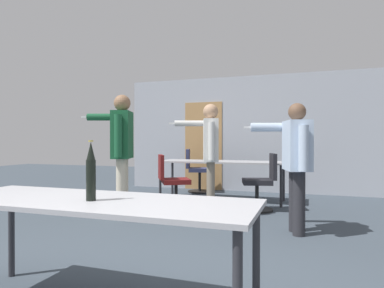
# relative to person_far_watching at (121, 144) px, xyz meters

# --- Properties ---
(back_wall) EXTENTS (5.84, 0.12, 2.61)m
(back_wall) POSITION_rel_person_far_watching_xyz_m (1.35, 3.31, 0.20)
(back_wall) COLOR #A3A8B2
(back_wall) RESTS_ON ground_plane
(conference_table_near) EXTENTS (2.17, 0.74, 0.75)m
(conference_table_near) POSITION_rel_person_far_watching_xyz_m (1.27, -2.52, -0.41)
(conference_table_near) COLOR #A8A8AD
(conference_table_near) RESTS_ON ground_plane
(conference_table_far) EXTENTS (2.39, 0.75, 0.75)m
(conference_table_far) POSITION_rel_person_far_watching_xyz_m (1.04, 1.92, -0.41)
(conference_table_far) COLOR #A8A8AD
(conference_table_far) RESTS_ON ground_plane
(person_far_watching) EXTENTS (0.94, 0.64, 1.82)m
(person_far_watching) POSITION_rel_person_far_watching_xyz_m (0.00, 0.00, 0.00)
(person_far_watching) COLOR beige
(person_far_watching) RESTS_ON ground_plane
(person_center_tall) EXTENTS (0.87, 0.68, 1.60)m
(person_center_tall) POSITION_rel_person_far_watching_xyz_m (2.47, -0.05, -0.15)
(person_center_tall) COLOR #28282D
(person_center_tall) RESTS_ON ground_plane
(person_near_casual) EXTENTS (0.86, 0.54, 1.70)m
(person_near_casual) POSITION_rel_person_far_watching_xyz_m (1.19, 0.58, -0.06)
(person_near_casual) COLOR slate
(person_near_casual) RESTS_ON ground_plane
(office_chair_far_left) EXTENTS (0.67, 0.65, 0.90)m
(office_chair_far_left) POSITION_rel_person_far_watching_xyz_m (0.37, 1.05, -0.69)
(office_chair_far_left) COLOR black
(office_chair_far_left) RESTS_ON ground_plane
(office_chair_mid_tucked) EXTENTS (0.62, 0.56, 0.93)m
(office_chair_mid_tucked) POSITION_rel_person_far_watching_xyz_m (1.90, 1.21, -0.66)
(office_chair_mid_tucked) COLOR black
(office_chair_mid_tucked) RESTS_ON ground_plane
(office_chair_far_right) EXTENTS (0.62, 0.57, 0.96)m
(office_chair_far_right) POSITION_rel_person_far_watching_xyz_m (0.26, 2.78, -0.65)
(office_chair_far_right) COLOR black
(office_chair_far_right) RESTS_ON ground_plane
(beer_bottle) EXTENTS (0.06, 0.06, 0.39)m
(beer_bottle) POSITION_rel_person_far_watching_xyz_m (1.29, -2.57, -0.16)
(beer_bottle) COLOR black
(beer_bottle) RESTS_ON conference_table_near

